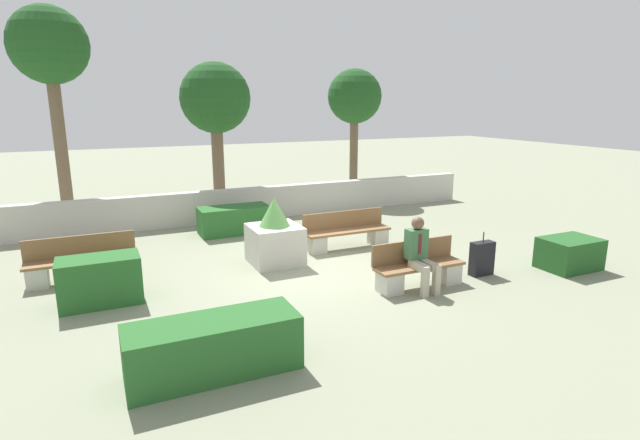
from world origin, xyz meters
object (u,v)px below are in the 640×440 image
at_px(planter_corner_left, 275,237).
at_px(tree_center_left, 215,101).
at_px(bench_front, 418,270).
at_px(tree_leftmost, 49,51).
at_px(bench_left_side, 82,264).
at_px(suitcase, 482,258).
at_px(bench_right_side, 347,234).
at_px(tree_center_right, 355,99).
at_px(person_seated_man, 420,251).

bearing_deg(planter_corner_left, tree_center_left, 88.50).
relative_size(bench_front, tree_leftmost, 0.30).
bearing_deg(bench_left_side, suitcase, -25.47).
bearing_deg(tree_center_left, bench_right_side, -70.54).
height_order(tree_leftmost, tree_center_left, tree_leftmost).
height_order(bench_front, tree_center_right, tree_center_right).
distance_m(bench_right_side, tree_center_right, 7.07).
distance_m(bench_left_side, tree_center_left, 6.80).
height_order(bench_front, person_seated_man, person_seated_man).
relative_size(bench_front, tree_center_left, 0.39).
height_order(bench_left_side, tree_center_right, tree_center_right).
distance_m(bench_front, person_seated_man, 0.45).
bearing_deg(tree_leftmost, suitcase, -47.95).
bearing_deg(bench_left_side, person_seated_man, -32.14).
distance_m(bench_right_side, tree_center_left, 6.05).
bearing_deg(person_seated_man, bench_front, 57.94).
relative_size(planter_corner_left, suitcase, 1.61).
xyz_separation_m(suitcase, tree_center_left, (-3.26, 7.70, 2.99)).
bearing_deg(suitcase, tree_center_right, 78.73).
height_order(suitcase, tree_leftmost, tree_leftmost).
height_order(planter_corner_left, tree_center_left, tree_center_left).
height_order(tree_center_left, tree_center_right, tree_center_left).
bearing_deg(suitcase, tree_leftmost, 132.05).
xyz_separation_m(person_seated_man, planter_corner_left, (-1.82, 2.52, -0.17)).
height_order(suitcase, tree_center_left, tree_center_left).
relative_size(tree_leftmost, tree_center_right, 1.31).
bearing_deg(person_seated_man, bench_right_side, 88.65).
bearing_deg(tree_leftmost, bench_left_side, -86.12).
bearing_deg(bench_front, planter_corner_left, 128.62).
distance_m(person_seated_man, planter_corner_left, 3.11).
height_order(bench_left_side, planter_corner_left, planter_corner_left).
relative_size(bench_right_side, planter_corner_left, 1.48).
distance_m(planter_corner_left, suitcase, 4.16).
bearing_deg(person_seated_man, tree_center_right, 69.03).
bearing_deg(bench_left_side, planter_corner_left, -11.37).
height_order(bench_front, bench_left_side, same).
height_order(bench_left_side, tree_center_left, tree_center_left).
bearing_deg(planter_corner_left, suitcase, -35.06).
height_order(bench_right_side, tree_center_right, tree_center_right).
distance_m(planter_corner_left, tree_center_right, 8.26).
distance_m(bench_front, tree_leftmost, 10.99).
bearing_deg(bench_right_side, tree_center_left, 108.75).
xyz_separation_m(suitcase, tree_leftmost, (-7.41, 8.22, 4.25)).
bearing_deg(person_seated_man, bench_left_side, 150.80).
bearing_deg(person_seated_man, tree_center_left, 102.11).
bearing_deg(tree_center_left, bench_left_side, -128.47).
bearing_deg(bench_left_side, bench_front, -30.70).
bearing_deg(suitcase, planter_corner_left, 144.94).
distance_m(bench_left_side, tree_leftmost, 6.80).
bearing_deg(bench_right_side, person_seated_man, -92.06).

